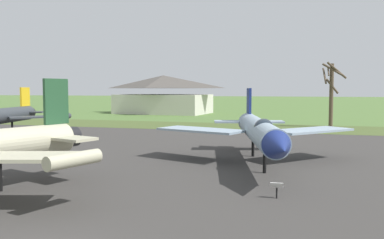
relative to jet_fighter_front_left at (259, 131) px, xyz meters
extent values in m
cube|color=#383533|center=(-4.48, -3.23, -2.39)|extent=(80.14, 49.81, 0.05)
cube|color=#455528|center=(-4.48, 27.67, -2.38)|extent=(140.14, 12.00, 0.06)
cylinder|color=#8EA3B2|center=(-0.10, 0.38, -0.04)|extent=(5.26, 14.28, 1.65)
cone|color=navy|center=(2.03, -7.70, -0.04)|extent=(2.08, 2.69, 1.52)
cylinder|color=black|center=(-2.02, 7.63, -0.04)|extent=(1.35, 1.18, 1.16)
ellipsoid|color=#19232D|center=(0.54, -2.06, 0.41)|extent=(1.20, 2.25, 1.13)
cube|color=#8EA3B2|center=(-4.40, 0.97, -0.17)|extent=(6.87, 4.53, 0.15)
cube|color=#8EA3B2|center=(3.35, 3.02, -0.17)|extent=(6.20, 6.50, 0.15)
cube|color=navy|center=(-1.75, 6.61, 1.86)|extent=(0.72, 2.06, 2.14)
cube|color=#8EA3B2|center=(-3.30, 6.15, 0.08)|extent=(2.89, 2.15, 0.15)
cube|color=#8EA3B2|center=(-0.17, 6.98, 0.08)|extent=(2.89, 2.15, 0.15)
cylinder|color=black|center=(0.70, -2.67, -1.64)|extent=(0.22, 0.22, 1.54)
cylinder|color=black|center=(-0.91, 3.43, -1.64)|extent=(0.22, 0.22, 1.54)
cylinder|color=black|center=(1.97, -8.48, -2.14)|extent=(0.08, 0.08, 0.55)
cube|color=white|center=(1.97, -8.48, -1.72)|extent=(0.63, 0.27, 0.28)
cylinder|color=black|center=(-30.00, 14.36, -0.02)|extent=(1.35, 1.16, 1.17)
cube|color=#33383D|center=(-25.15, 9.32, -0.14)|extent=(5.53, 5.63, 0.16)
cylinder|color=#33383D|center=(-22.69, 10.82, -0.14)|extent=(1.22, 2.74, 0.62)
cube|color=yellow|center=(-29.76, 13.30, 1.94)|extent=(0.69, 2.13, 2.25)
cube|color=#33383D|center=(-31.07, 12.96, 0.11)|extent=(2.35, 1.99, 0.16)
cube|color=#33383D|center=(-28.43, 13.59, 0.11)|extent=(2.35, 1.99, 0.16)
cylinder|color=black|center=(-29.00, 10.09, -1.63)|extent=(0.22, 0.22, 1.56)
cylinder|color=black|center=(-10.33, -6.93, -0.01)|extent=(1.40, 1.24, 1.17)
cube|color=#B7B293|center=(-8.76, -13.18, -0.13)|extent=(5.59, 3.82, 0.16)
cylinder|color=#B7B293|center=(-6.06, -13.10, -0.13)|extent=(1.41, 2.75, 0.63)
cube|color=#234C2D|center=(-10.60, -7.78, 2.13)|extent=(0.67, 1.57, 2.60)
cube|color=#B7B293|center=(-12.20, -7.51, 0.12)|extent=(2.89, 2.26, 0.16)
cube|color=#B7B293|center=(-9.14, -8.48, 0.12)|extent=(2.89, 2.26, 0.16)
cylinder|color=black|center=(-11.67, -11.13, -1.63)|extent=(0.22, 0.22, 1.57)
cylinder|color=brown|center=(5.72, 31.38, 1.97)|extent=(0.55, 0.55, 8.76)
cylinder|color=brown|center=(5.74, 30.10, 5.48)|extent=(2.69, 0.32, 1.77)
cylinder|color=brown|center=(4.79, 31.19, 4.68)|extent=(0.66, 2.11, 2.26)
cylinder|color=brown|center=(6.31, 30.17, 5.37)|extent=(2.70, 1.49, 2.27)
cylinder|color=brown|center=(5.80, 30.63, 3.24)|extent=(1.76, 0.46, 2.10)
cylinder|color=brown|center=(5.25, 31.32, 5.38)|extent=(0.34, 1.13, 1.48)
cube|color=beige|center=(-28.18, 55.92, -0.35)|extent=(19.80, 13.19, 4.12)
pyramid|color=#4C4742|center=(-28.18, 55.92, 4.49)|extent=(20.79, 13.85, 2.78)
camera|label=1|loc=(3.64, -27.99, 2.82)|focal=38.33mm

